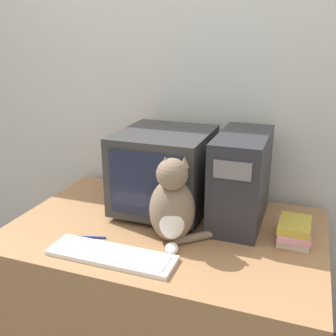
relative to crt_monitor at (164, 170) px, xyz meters
name	(u,v)px	position (x,y,z in m)	size (l,w,h in m)	color
wall_back	(199,93)	(0.07, 0.33, 0.32)	(7.00, 0.05, 2.50)	silver
desk	(165,297)	(0.07, -0.17, -0.57)	(1.35, 0.88, 0.73)	#9E7047
crt_monitor	(164,170)	(0.00, 0.00, 0.00)	(0.41, 0.45, 0.39)	#333333
computer_tower	(241,178)	(0.36, 0.02, 0.00)	(0.21, 0.45, 0.40)	#28282D
keyboard	(111,255)	(-0.04, -0.47, -0.19)	(0.50, 0.15, 0.02)	silver
cat	(172,206)	(0.14, -0.27, -0.04)	(0.27, 0.26, 0.37)	#7A6651
book_stack	(294,231)	(0.60, -0.10, -0.16)	(0.14, 0.22, 0.09)	beige
pen	(88,237)	(-0.20, -0.37, -0.20)	(0.15, 0.05, 0.01)	navy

